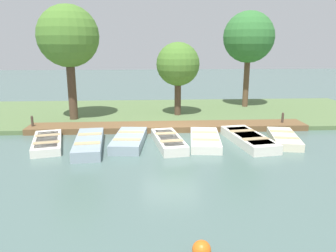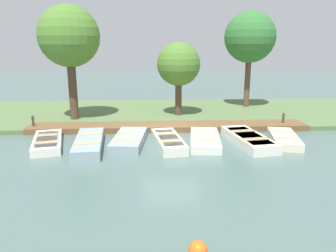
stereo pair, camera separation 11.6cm
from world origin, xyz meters
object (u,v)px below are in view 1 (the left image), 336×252
object	(u,v)px
mooring_post_near	(32,124)
park_tree_left	(178,65)
rowboat_5	(248,139)
rowboat_6	(284,138)
rowboat_4	(205,140)
buoy	(202,250)
rowboat_0	(47,142)
mooring_post_far	(282,120)
rowboat_2	(129,140)
rowboat_3	(169,141)
rowboat_1	(89,143)
park_tree_far_left	(68,37)
park_tree_center	(249,38)

from	to	relation	value
mooring_post_near	park_tree_left	distance (m)	7.85
rowboat_5	rowboat_6	distance (m)	1.54
rowboat_4	mooring_post_near	bearing A→B (deg)	-99.67
buoy	rowboat_0	bearing A→B (deg)	-145.84
rowboat_4	mooring_post_far	size ratio (longest dim) A/B	3.92
rowboat_2	buoy	bearing A→B (deg)	19.14
rowboat_3	park_tree_left	size ratio (longest dim) A/B	0.74
buoy	park_tree_left	bearing A→B (deg)	176.94
rowboat_4	rowboat_5	bearing A→B (deg)	94.38
mooring_post_near	mooring_post_far	xyz separation A→B (m)	(0.00, 11.92, 0.00)
rowboat_1	park_tree_left	distance (m)	7.02
rowboat_6	park_tree_left	xyz separation A→B (m)	(-4.79, -4.03, 2.75)
park_tree_far_left	rowboat_6	bearing A→B (deg)	66.78
rowboat_4	mooring_post_far	bearing A→B (deg)	126.21
rowboat_2	mooring_post_near	xyz separation A→B (m)	(-2.26, -4.60, 0.20)
rowboat_5	rowboat_2	bearing A→B (deg)	-100.69
rowboat_3	rowboat_5	bearing A→B (deg)	83.15
rowboat_1	rowboat_2	size ratio (longest dim) A/B	1.15
rowboat_1	mooring_post_far	size ratio (longest dim) A/B	4.50
rowboat_5	buoy	distance (m)	7.95
mooring_post_near	park_tree_center	xyz separation A→B (m)	(-4.67, 11.44, 3.97)
rowboat_6	buoy	xyz separation A→B (m)	(7.39, -4.68, 0.01)
rowboat_0	rowboat_1	bearing A→B (deg)	63.90
rowboat_1	rowboat_6	xyz separation A→B (m)	(-0.33, 8.00, -0.04)
park_tree_far_left	rowboat_2	bearing A→B (deg)	37.49
rowboat_6	rowboat_0	bearing A→B (deg)	-78.60
rowboat_0	park_tree_left	distance (m)	7.90
park_tree_far_left	park_tree_center	bearing A→B (deg)	106.47
rowboat_4	rowboat_2	bearing A→B (deg)	-84.30
rowboat_3	mooring_post_near	xyz separation A→B (m)	(-2.51, -6.19, 0.20)
rowboat_3	rowboat_4	world-z (taller)	rowboat_3
rowboat_4	mooring_post_far	world-z (taller)	mooring_post_far
rowboat_6	park_tree_center	distance (m)	8.18
rowboat_2	rowboat_4	distance (m)	3.11
rowboat_1	rowboat_4	xyz separation A→B (m)	(-0.33, 4.67, -0.04)
rowboat_2	park_tree_left	world-z (taller)	park_tree_left
rowboat_2	mooring_post_far	world-z (taller)	mooring_post_far
rowboat_2	rowboat_3	size ratio (longest dim) A/B	1.00
mooring_post_near	park_tree_left	size ratio (longest dim) A/B	0.19
rowboat_1	rowboat_5	xyz separation A→B (m)	(-0.24, 6.46, -0.01)
buoy	park_tree_far_left	world-z (taller)	park_tree_far_left
mooring_post_far	park_tree_far_left	world-z (taller)	park_tree_far_left
mooring_post_near	buoy	size ratio (longest dim) A/B	2.11
rowboat_0	rowboat_6	size ratio (longest dim) A/B	1.09
rowboat_1	rowboat_3	distance (m)	3.16
rowboat_0	park_tree_center	size ratio (longest dim) A/B	0.52
buoy	park_tree_far_left	size ratio (longest dim) A/B	0.06
rowboat_1	park_tree_center	xyz separation A→B (m)	(-7.34, 8.40, 4.15)
mooring_post_near	rowboat_0	bearing A→B (deg)	29.96
rowboat_1	rowboat_3	world-z (taller)	rowboat_1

